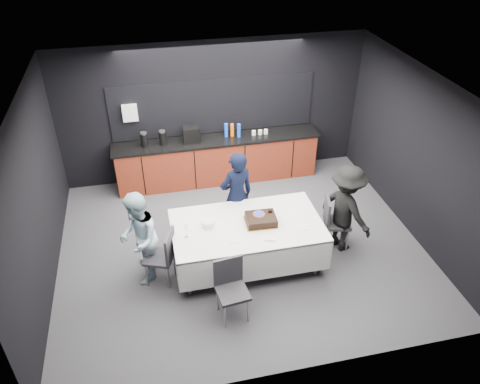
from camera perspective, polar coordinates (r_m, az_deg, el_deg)
name	(u,v)px	position (r m, az deg, el deg)	size (l,w,h in m)	color
ground	(241,246)	(8.01, 0.16, -6.64)	(6.00, 6.00, 0.00)	#424247
room_shell	(241,150)	(6.94, 0.18, 5.09)	(6.04, 5.04, 2.82)	white
kitchenette	(216,156)	(9.48, -2.88, 4.41)	(4.10, 0.64, 2.05)	maroon
party_table	(247,231)	(7.30, 0.86, -4.81)	(2.32, 1.32, 0.78)	#99999E
cake_assembly	(261,219)	(7.22, 2.58, -3.33)	(0.51, 0.42, 0.16)	gold
plate_stack	(208,223)	(7.16, -3.89, -3.84)	(0.19, 0.19, 0.10)	white
loose_plate_near	(234,240)	(6.91, -0.76, -5.87)	(0.18, 0.18, 0.01)	white
loose_plate_right_a	(293,212)	(7.50, 6.53, -2.49)	(0.19, 0.19, 0.01)	white
loose_plate_right_b	(304,226)	(7.24, 7.77, -4.14)	(0.21, 0.21, 0.01)	white
loose_plate_far	(245,212)	(7.47, 0.60, -2.40)	(0.20, 0.20, 0.01)	white
fork_pile	(270,239)	(6.93, 3.68, -5.72)	(0.15, 0.09, 0.02)	white
champagne_flute	(186,229)	(6.91, -6.62, -4.48)	(0.06, 0.06, 0.22)	white
chair_left	(164,254)	(7.15, -9.27, -7.42)	(0.54, 0.54, 0.92)	#2C2C30
chair_right	(333,218)	(7.89, 11.25, -3.18)	(0.51, 0.51, 0.92)	#2C2C30
chair_near	(231,284)	(6.60, -1.14, -11.19)	(0.47, 0.47, 0.92)	#2C2C30
person_center	(237,196)	(7.78, -0.42, -0.47)	(0.59, 0.39, 1.63)	black
person_left	(139,238)	(7.14, -12.26, -5.56)	(0.74, 0.58, 1.52)	#ABC7D7
person_right	(346,209)	(7.74, 12.78, -2.02)	(1.00, 0.57, 1.54)	black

